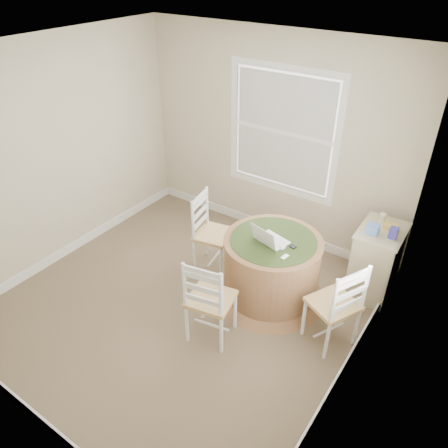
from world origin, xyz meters
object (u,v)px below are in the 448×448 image
Objects in this scene: chair_near at (211,298)px; laptop at (270,239)px; corner_chest at (375,261)px; round_table at (272,266)px; chair_right at (333,303)px; chair_left at (214,234)px.

laptop is at bearing -113.63° from chair_near.
corner_chest is at bearing -136.30° from chair_near.
chair_right reaches higher than round_table.
chair_left is 2.47× the size of laptop.
round_table is at bearing -80.40° from chair_right.
corner_chest is at bearing -125.67° from laptop.
chair_right is at bearing -111.61° from chair_left.
chair_near reaches higher than round_table.
chair_near is at bearing -156.62° from chair_left.
chair_left is 1.00× the size of chair_near.
round_table is 0.87m from chair_near.
laptop is (-0.82, 0.19, 0.30)m from chair_right.
corner_chest reaches higher than round_table.
round_table is 0.37m from laptop.
chair_left is at bearing -74.18° from chair_right.
corner_chest is (1.08, 1.56, -0.06)m from chair_near.
round_table is 0.82m from chair_left.
chair_near is (0.62, -0.91, 0.00)m from chair_left.
chair_near reaches higher than corner_chest.
laptop reaches higher than chair_right.
chair_near is 2.47× the size of laptop.
laptop is at bearing -108.73° from chair_left.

